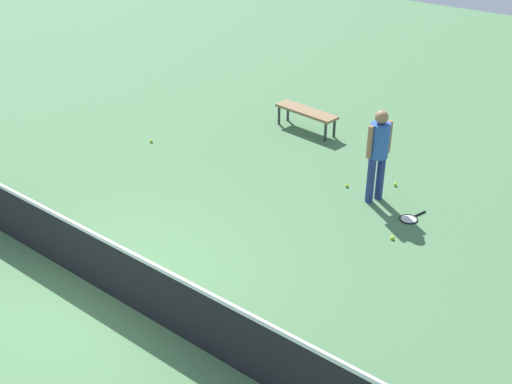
{
  "coord_description": "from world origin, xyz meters",
  "views": [
    {
      "loc": [
        -6.11,
        4.33,
        5.62
      ],
      "look_at": [
        -0.81,
        -2.36,
        0.9
      ],
      "focal_mm": 44.63,
      "sensor_mm": 36.0,
      "label": 1
    }
  ],
  "objects": [
    {
      "name": "ground_plane",
      "position": [
        0.0,
        0.0,
        0.0
      ],
      "size": [
        40.0,
        40.0,
        0.0
      ],
      "primitive_type": "plane",
      "color": "#4C7A4C"
    },
    {
      "name": "court_net",
      "position": [
        0.0,
        0.0,
        0.5
      ],
      "size": [
        10.09,
        0.09,
        1.07
      ],
      "color": "#4C4C51",
      "rests_on": "ground_plane"
    },
    {
      "name": "player_near_side",
      "position": [
        -1.62,
        -4.72,
        1.01
      ],
      "size": [
        0.44,
        0.52,
        1.7
      ],
      "color": "navy",
      "rests_on": "ground_plane"
    },
    {
      "name": "tennis_racket_near_player",
      "position": [
        -2.44,
        -4.51,
        0.01
      ],
      "size": [
        0.38,
        0.61,
        0.03
      ],
      "color": "black",
      "rests_on": "ground_plane"
    },
    {
      "name": "tennis_ball_near_player",
      "position": [
        3.31,
        -3.96,
        0.03
      ],
      "size": [
        0.07,
        0.07,
        0.07
      ],
      "primitive_type": "sphere",
      "color": "#C6E033",
      "rests_on": "ground_plane"
    },
    {
      "name": "tennis_ball_by_net",
      "position": [
        -1.0,
        -4.83,
        0.03
      ],
      "size": [
        0.07,
        0.07,
        0.07
      ],
      "primitive_type": "sphere",
      "color": "#C6E033",
      "rests_on": "ground_plane"
    },
    {
      "name": "tennis_ball_midcourt",
      "position": [
        -2.5,
        -3.76,
        0.03
      ],
      "size": [
        0.07,
        0.07,
        0.07
      ],
      "primitive_type": "sphere",
      "color": "#C6E033",
      "rests_on": "ground_plane"
    },
    {
      "name": "tennis_ball_baseline",
      "position": [
        -1.69,
        -5.43,
        0.03
      ],
      "size": [
        0.07,
        0.07,
        0.07
      ],
      "primitive_type": "sphere",
      "color": "#C6E033",
      "rests_on": "ground_plane"
    },
    {
      "name": "courtside_bench",
      "position": [
        1.09,
        -6.54,
        0.42
      ],
      "size": [
        1.53,
        0.56,
        0.48
      ],
      "color": "olive",
      "rests_on": "ground_plane"
    }
  ]
}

